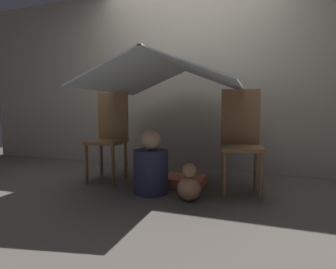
# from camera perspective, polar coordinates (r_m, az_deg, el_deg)

# --- Properties ---
(ground_plane) EXTENTS (8.80, 8.80, 0.00)m
(ground_plane) POSITION_cam_1_polar(r_m,az_deg,el_deg) (2.71, -0.63, -11.96)
(ground_plane) COLOR #47423D
(wall_back) EXTENTS (7.00, 0.05, 2.50)m
(wall_back) POSITION_cam_1_polar(r_m,az_deg,el_deg) (3.64, 5.11, 12.30)
(wall_back) COLOR gray
(wall_back) RESTS_ON ground_plane
(chair_left) EXTENTS (0.39, 0.39, 1.01)m
(chair_left) POSITION_cam_1_polar(r_m,az_deg,el_deg) (3.06, -12.60, 0.27)
(chair_left) COLOR brown
(chair_left) RESTS_ON ground_plane
(chair_right) EXTENTS (0.43, 0.43, 1.01)m
(chair_right) POSITION_cam_1_polar(r_m,az_deg,el_deg) (2.62, 15.55, -0.61)
(chair_right) COLOR brown
(chair_right) RESTS_ON ground_plane
(sheet_canopy) EXTENTS (1.46, 1.37, 0.30)m
(sheet_canopy) POSITION_cam_1_polar(r_m,az_deg,el_deg) (2.69, 0.00, 12.84)
(sheet_canopy) COLOR silver
(person_front) EXTENTS (0.34, 0.34, 0.62)m
(person_front) POSITION_cam_1_polar(r_m,az_deg,el_deg) (2.57, -3.76, -7.06)
(person_front) COLOR #2D3351
(person_front) RESTS_ON ground_plane
(floor_cushion) EXTENTS (0.42, 0.34, 0.10)m
(floor_cushion) POSITION_cam_1_polar(r_m,az_deg,el_deg) (2.84, 3.52, -10.09)
(floor_cushion) COLOR #CC664C
(floor_cushion) RESTS_ON ground_plane
(plush_toy) EXTENTS (0.21, 0.21, 0.33)m
(plush_toy) POSITION_cam_1_polar(r_m,az_deg,el_deg) (2.38, 4.60, -10.97)
(plush_toy) COLOR tan
(plush_toy) RESTS_ON ground_plane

